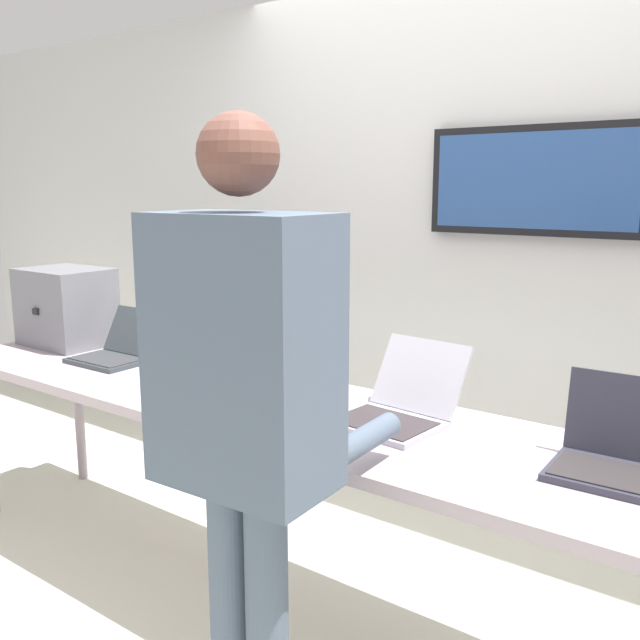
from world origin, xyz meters
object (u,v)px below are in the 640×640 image
(workbench, at_px, (323,427))
(laptop_station_1, at_px, (233,372))
(laptop_station_2, at_px, (399,405))
(laptop_station_0, at_px, (117,349))
(equipment_box, at_px, (66,307))
(laptop_station_3, at_px, (628,455))
(person, at_px, (246,399))

(workbench, bearing_deg, laptop_station_1, 173.13)
(workbench, xyz_separation_m, laptop_station_2, (0.24, 0.09, 0.10))
(laptop_station_0, bearing_deg, workbench, -2.60)
(equipment_box, bearing_deg, laptop_station_3, -0.80)
(workbench, bearing_deg, person, -70.52)
(workbench, height_order, equipment_box, equipment_box)
(equipment_box, relative_size, laptop_station_2, 1.01)
(laptop_station_0, xyz_separation_m, laptop_station_3, (2.13, 0.03, 0.01))
(laptop_station_0, bearing_deg, equipment_box, 172.43)
(workbench, xyz_separation_m, laptop_station_1, (-0.48, 0.06, 0.10))
(workbench, height_order, person, person)
(equipment_box, bearing_deg, person, -21.63)
(laptop_station_1, xyz_separation_m, laptop_station_3, (1.43, 0.02, 0.00))
(laptop_station_3, bearing_deg, person, -136.43)
(laptop_station_2, bearing_deg, equipment_box, 179.31)
(person, bearing_deg, laptop_station_0, 154.18)
(laptop_station_2, relative_size, laptop_station_3, 1.11)
(equipment_box, bearing_deg, laptop_station_1, -2.83)
(laptop_station_2, distance_m, laptop_station_3, 0.71)
(equipment_box, height_order, laptop_station_2, equipment_box)
(laptop_station_2, distance_m, person, 0.74)
(equipment_box, relative_size, laptop_station_0, 1.26)
(laptop_station_1, bearing_deg, equipment_box, 177.17)
(laptop_station_1, distance_m, person, 0.99)
(laptop_station_2, height_order, person, person)
(laptop_station_1, relative_size, laptop_station_2, 0.81)
(workbench, relative_size, laptop_station_1, 11.13)
(workbench, relative_size, laptop_station_2, 8.99)
(laptop_station_1, relative_size, person, 0.20)
(equipment_box, relative_size, person, 0.25)
(laptop_station_0, xyz_separation_m, person, (1.40, -0.67, 0.20))
(laptop_station_0, height_order, laptop_station_1, laptop_station_1)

